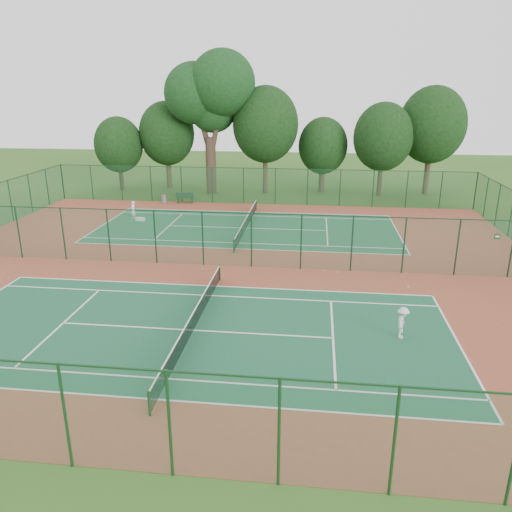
{
  "coord_description": "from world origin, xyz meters",
  "views": [
    {
      "loc": [
        5.34,
        -29.35,
        10.68
      ],
      "look_at": [
        2.13,
        -2.57,
        1.6
      ],
      "focal_mm": 35.0,
      "sensor_mm": 36.0,
      "label": 1
    }
  ],
  "objects_px": {
    "trash_bin": "(164,199)",
    "big_tree": "(210,93)",
    "bench": "(185,198)",
    "player_far": "(133,210)",
    "kit_bag": "(140,219)",
    "player_near": "(402,323)"
  },
  "relations": [
    {
      "from": "player_near",
      "to": "kit_bag",
      "type": "bearing_deg",
      "value": 57.96
    },
    {
      "from": "player_far",
      "to": "kit_bag",
      "type": "bearing_deg",
      "value": 61.81
    },
    {
      "from": "big_tree",
      "to": "player_near",
      "type": "bearing_deg",
      "value": -64.5
    },
    {
      "from": "kit_bag",
      "to": "player_far",
      "type": "bearing_deg",
      "value": 149.29
    },
    {
      "from": "player_far",
      "to": "trash_bin",
      "type": "xyz_separation_m",
      "value": [
        0.88,
        6.1,
        -0.34
      ]
    },
    {
      "from": "player_far",
      "to": "bench",
      "type": "relative_size",
      "value": 0.85
    },
    {
      "from": "player_near",
      "to": "big_tree",
      "type": "bearing_deg",
      "value": 38.6
    },
    {
      "from": "bench",
      "to": "big_tree",
      "type": "xyz_separation_m",
      "value": [
        1.68,
        5.47,
        9.71
      ]
    },
    {
      "from": "big_tree",
      "to": "trash_bin",
      "type": "bearing_deg",
      "value": -121.73
    },
    {
      "from": "player_near",
      "to": "trash_bin",
      "type": "relative_size",
      "value": 1.73
    },
    {
      "from": "player_far",
      "to": "kit_bag",
      "type": "xyz_separation_m",
      "value": [
        0.82,
        -0.69,
        -0.62
      ]
    },
    {
      "from": "player_far",
      "to": "trash_bin",
      "type": "bearing_deg",
      "value": -176.29
    },
    {
      "from": "trash_bin",
      "to": "big_tree",
      "type": "bearing_deg",
      "value": 58.27
    },
    {
      "from": "trash_bin",
      "to": "big_tree",
      "type": "height_order",
      "value": "big_tree"
    },
    {
      "from": "trash_bin",
      "to": "bench",
      "type": "distance_m",
      "value": 2.02
    },
    {
      "from": "trash_bin",
      "to": "bench",
      "type": "height_order",
      "value": "bench"
    },
    {
      "from": "big_tree",
      "to": "kit_bag",
      "type": "bearing_deg",
      "value": -106.28
    },
    {
      "from": "player_near",
      "to": "bench",
      "type": "distance_m",
      "value": 30.99
    },
    {
      "from": "kit_bag",
      "to": "big_tree",
      "type": "height_order",
      "value": "big_tree"
    },
    {
      "from": "player_far",
      "to": "kit_bag",
      "type": "height_order",
      "value": "player_far"
    },
    {
      "from": "bench",
      "to": "big_tree",
      "type": "bearing_deg",
      "value": 65.99
    },
    {
      "from": "kit_bag",
      "to": "trash_bin",
      "type": "bearing_deg",
      "value": 98.93
    }
  ]
}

